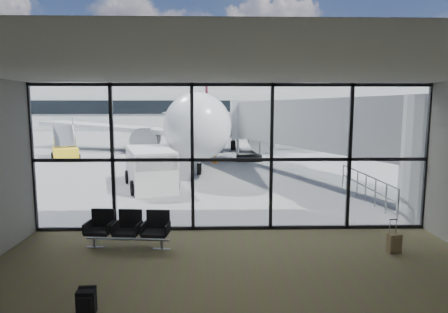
{
  "coord_description": "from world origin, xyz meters",
  "views": [
    {
      "loc": [
        -0.51,
        -11.24,
        3.73
      ],
      "look_at": [
        -0.17,
        3.0,
        1.91
      ],
      "focal_mm": 30.0,
      "sensor_mm": 36.0,
      "label": 1
    }
  ],
  "objects_px": {
    "seating_row": "(129,227)",
    "mobile_stairs": "(65,151)",
    "backpack": "(86,302)",
    "belt_loader": "(140,142)",
    "suitcase": "(394,243)",
    "airliner": "(204,119)",
    "service_van": "(150,168)"
  },
  "relations": [
    {
      "from": "service_van",
      "to": "mobile_stairs",
      "type": "xyz_separation_m",
      "value": [
        -8.09,
        10.36,
        -0.37
      ]
    },
    {
      "from": "backpack",
      "to": "airliner",
      "type": "height_order",
      "value": "airliner"
    },
    {
      "from": "airliner",
      "to": "belt_loader",
      "type": "bearing_deg",
      "value": 172.96
    },
    {
      "from": "backpack",
      "to": "airliner",
      "type": "bearing_deg",
      "value": 84.44
    },
    {
      "from": "belt_loader",
      "to": "mobile_stairs",
      "type": "distance_m",
      "value": 8.49
    },
    {
      "from": "suitcase",
      "to": "service_van",
      "type": "relative_size",
      "value": 0.19
    },
    {
      "from": "suitcase",
      "to": "mobile_stairs",
      "type": "bearing_deg",
      "value": 121.19
    },
    {
      "from": "mobile_stairs",
      "to": "seating_row",
      "type": "bearing_deg",
      "value": -88.59
    },
    {
      "from": "suitcase",
      "to": "service_van",
      "type": "height_order",
      "value": "service_van"
    },
    {
      "from": "backpack",
      "to": "airliner",
      "type": "distance_m",
      "value": 28.32
    },
    {
      "from": "belt_loader",
      "to": "service_van",
      "type": "bearing_deg",
      "value": -89.51
    },
    {
      "from": "seating_row",
      "to": "suitcase",
      "type": "xyz_separation_m",
      "value": [
        7.0,
        -0.62,
        -0.29
      ]
    },
    {
      "from": "suitcase",
      "to": "belt_loader",
      "type": "relative_size",
      "value": 0.2
    },
    {
      "from": "seating_row",
      "to": "suitcase",
      "type": "bearing_deg",
      "value": 0.75
    },
    {
      "from": "service_van",
      "to": "belt_loader",
      "type": "bearing_deg",
      "value": 84.92
    },
    {
      "from": "suitcase",
      "to": "mobile_stairs",
      "type": "xyz_separation_m",
      "value": [
        -15.81,
        18.67,
        0.32
      ]
    },
    {
      "from": "seating_row",
      "to": "service_van",
      "type": "height_order",
      "value": "service_van"
    },
    {
      "from": "suitcase",
      "to": "mobile_stairs",
      "type": "relative_size",
      "value": 0.23
    },
    {
      "from": "backpack",
      "to": "belt_loader",
      "type": "bearing_deg",
      "value": 96.51
    },
    {
      "from": "backpack",
      "to": "suitcase",
      "type": "xyz_separation_m",
      "value": [
        7.01,
        2.76,
        0.03
      ]
    },
    {
      "from": "belt_loader",
      "to": "seating_row",
      "type": "bearing_deg",
      "value": -91.71
    },
    {
      "from": "service_van",
      "to": "belt_loader",
      "type": "relative_size",
      "value": 1.05
    },
    {
      "from": "seating_row",
      "to": "backpack",
      "type": "distance_m",
      "value": 3.39
    },
    {
      "from": "backpack",
      "to": "belt_loader",
      "type": "height_order",
      "value": "belt_loader"
    },
    {
      "from": "airliner",
      "to": "service_van",
      "type": "height_order",
      "value": "airliner"
    },
    {
      "from": "seating_row",
      "to": "airliner",
      "type": "relative_size",
      "value": 0.06
    },
    {
      "from": "backpack",
      "to": "suitcase",
      "type": "distance_m",
      "value": 7.54
    },
    {
      "from": "airliner",
      "to": "mobile_stairs",
      "type": "distance_m",
      "value": 12.39
    },
    {
      "from": "service_van",
      "to": "seating_row",
      "type": "bearing_deg",
      "value": -102.47
    },
    {
      "from": "seating_row",
      "to": "mobile_stairs",
      "type": "relative_size",
      "value": 0.59
    },
    {
      "from": "seating_row",
      "to": "service_van",
      "type": "xyz_separation_m",
      "value": [
        -0.72,
        7.69,
        0.41
      ]
    },
    {
      "from": "suitcase",
      "to": "airliner",
      "type": "relative_size",
      "value": 0.03
    }
  ]
}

